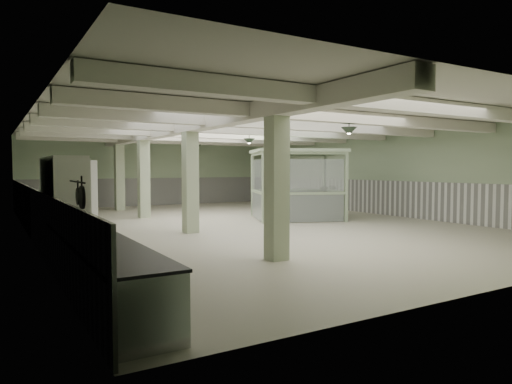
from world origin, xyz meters
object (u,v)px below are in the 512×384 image
prep_counter (98,268)px  walkin_cooler (64,208)px  guard_booth (297,173)px  filing_cabinet (328,201)px

prep_counter → walkin_cooler: 3.09m
prep_counter → walkin_cooler: bearing=91.6°
prep_counter → walkin_cooler: (-0.08, 3.00, 0.73)m
prep_counter → walkin_cooler: size_ratio=2.11×
walkin_cooler → guard_booth: (9.31, 4.48, 0.67)m
walkin_cooler → filing_cabinet: bearing=23.6°
guard_booth → prep_counter: bearing=-119.6°
prep_counter → guard_booth: guard_booth is taller
guard_booth → filing_cabinet: guard_booth is taller
walkin_cooler → filing_cabinet: walkin_cooler is taller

